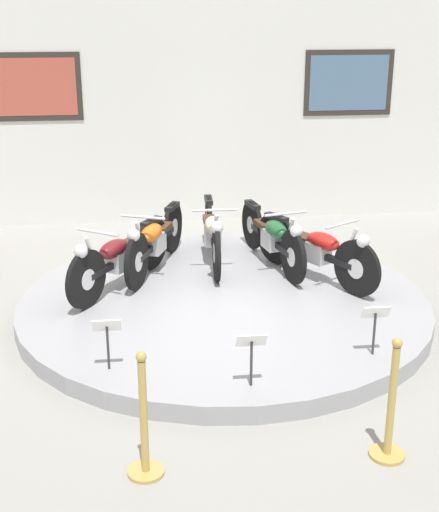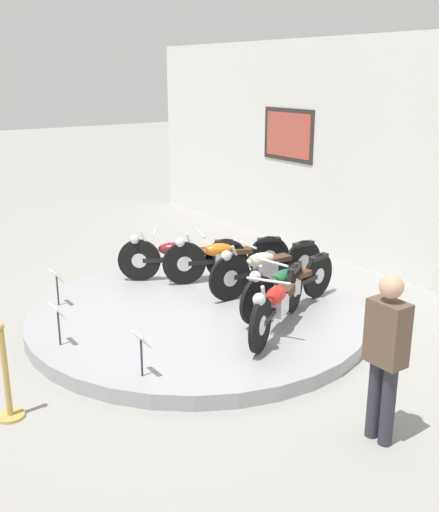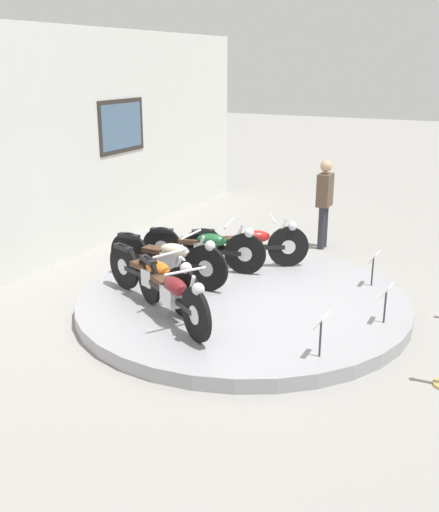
{
  "view_description": "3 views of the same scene",
  "coord_description": "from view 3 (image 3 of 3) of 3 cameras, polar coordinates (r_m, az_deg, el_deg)",
  "views": [
    {
      "loc": [
        -0.9,
        -7.37,
        3.36
      ],
      "look_at": [
        -0.03,
        0.15,
        0.63
      ],
      "focal_mm": 50.0,
      "sensor_mm": 36.0,
      "label": 1
    },
    {
      "loc": [
        6.44,
        -4.13,
        3.32
      ],
      "look_at": [
        0.24,
        0.2,
        0.98
      ],
      "focal_mm": 42.0,
      "sensor_mm": 36.0,
      "label": 2
    },
    {
      "loc": [
        -7.11,
        -3.22,
        3.33
      ],
      "look_at": [
        -0.18,
        0.27,
        0.79
      ],
      "focal_mm": 42.0,
      "sensor_mm": 36.0,
      "label": 3
    }
  ],
  "objects": [
    {
      "name": "motorcycle_red",
      "position": [
        9.45,
        2.78,
        1.17
      ],
      "size": [
        1.1,
        1.74,
        0.8
      ],
      "color": "black",
      "rests_on": "display_platform"
    },
    {
      "name": "motorcycle_green",
      "position": [
        9.31,
        -1.35,
        0.9
      ],
      "size": [
        0.59,
        1.97,
        0.8
      ],
      "color": "black",
      "rests_on": "display_platform"
    },
    {
      "name": "ground_plane",
      "position": [
        8.48,
        2.2,
        -5.0
      ],
      "size": [
        60.0,
        60.0,
        0.0
      ],
      "primitive_type": "plane",
      "color": "gray"
    },
    {
      "name": "back_wall",
      "position": [
        10.06,
        -17.85,
        9.38
      ],
      "size": [
        14.0,
        0.22,
        3.89
      ],
      "color": "silver",
      "rests_on": "ground_plane"
    },
    {
      "name": "motorcycle_cream",
      "position": [
        8.8,
        -4.84,
        -0.12
      ],
      "size": [
        0.54,
        2.03,
        0.81
      ],
      "color": "black",
      "rests_on": "display_platform"
    },
    {
      "name": "display_platform",
      "position": [
        8.45,
        2.21,
        -4.43
      ],
      "size": [
        4.62,
        4.62,
        0.18
      ],
      "primitive_type": "cylinder",
      "color": "#99999E",
      "rests_on": "ground_plane"
    },
    {
      "name": "info_placard_front_centre",
      "position": [
        7.73,
        15.58,
        -3.63
      ],
      "size": [
        0.26,
        0.11,
        0.51
      ],
      "color": "#333338",
      "rests_on": "display_platform"
    },
    {
      "name": "info_placard_front_right",
      "position": [
        8.96,
        14.44,
        -0.53
      ],
      "size": [
        0.26,
        0.11,
        0.51
      ],
      "color": "#333338",
      "rests_on": "display_platform"
    },
    {
      "name": "motorcycle_orange",
      "position": [
        8.11,
        -6.28,
        -1.8
      ],
      "size": [
        0.79,
        1.91,
        0.81
      ],
      "color": "black",
      "rests_on": "display_platform"
    },
    {
      "name": "info_placard_front_left",
      "position": [
        6.71,
        9.64,
        -6.61
      ],
      "size": [
        0.26,
        0.11,
        0.51
      ],
      "color": "#333338",
      "rests_on": "display_platform"
    },
    {
      "name": "motorcycle_maroon",
      "position": [
        7.5,
        -4.53,
        -3.46
      ],
      "size": [
        1.15,
        1.71,
        0.81
      ],
      "color": "black",
      "rests_on": "display_platform"
    },
    {
      "name": "visitor_standing",
      "position": [
        11.12,
        9.96,
        5.35
      ],
      "size": [
        0.36,
        0.22,
        1.64
      ],
      "color": "#2D2D38",
      "rests_on": "ground_plane"
    }
  ]
}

